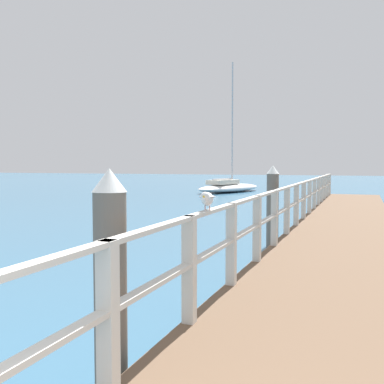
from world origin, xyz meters
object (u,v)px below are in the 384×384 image
(boat_1, at_px, (229,187))
(dock_piling_near, at_px, (110,281))
(seagull_foreground, at_px, (207,198))
(dock_piling_far, at_px, (273,206))

(boat_1, bearing_deg, dock_piling_near, -57.84)
(seagull_foreground, bearing_deg, dock_piling_near, 64.54)
(dock_piling_near, relative_size, boat_1, 0.22)
(dock_piling_near, distance_m, boat_1, 28.15)
(dock_piling_near, height_order, seagull_foreground, dock_piling_near)
(dock_piling_far, xyz_separation_m, boat_1, (-6.68, 19.91, -0.60))
(dock_piling_near, xyz_separation_m, dock_piling_far, (0.00, 7.43, 0.00))
(boat_1, bearing_deg, dock_piling_far, -53.03)
(dock_piling_far, distance_m, seagull_foreground, 6.04)
(seagull_foreground, xyz_separation_m, boat_1, (-7.06, 25.91, -1.21))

